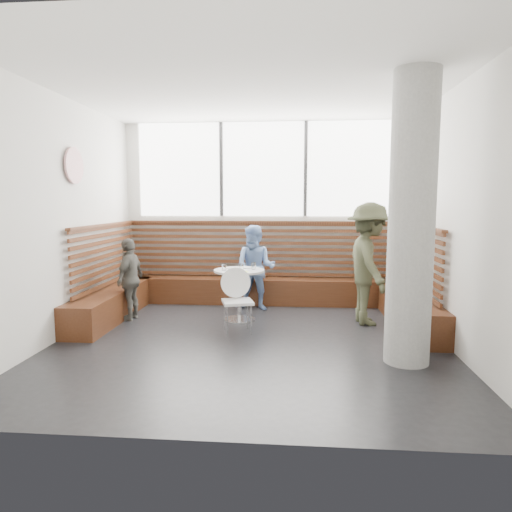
# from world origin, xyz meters

# --- Properties ---
(room) EXTENTS (5.00, 5.00, 3.20)m
(room) POSITION_xyz_m (0.00, 0.00, 1.60)
(room) COLOR silver
(room) RESTS_ON ground
(booth) EXTENTS (5.00, 2.50, 1.44)m
(booth) POSITION_xyz_m (0.00, 1.77, 0.41)
(booth) COLOR #3D1E0F
(booth) RESTS_ON ground
(concrete_column) EXTENTS (0.50, 0.50, 3.20)m
(concrete_column) POSITION_xyz_m (1.85, -0.60, 1.60)
(concrete_column) COLOR gray
(concrete_column) RESTS_ON ground
(wall_art) EXTENTS (0.03, 0.50, 0.50)m
(wall_art) POSITION_xyz_m (-2.46, 0.40, 2.30)
(wall_art) COLOR white
(wall_art) RESTS_ON room
(cafe_table) EXTENTS (0.76, 0.76, 0.79)m
(cafe_table) POSITION_xyz_m (-0.26, 1.03, 0.56)
(cafe_table) COLOR silver
(cafe_table) RESTS_ON ground
(cafe_chair) EXTENTS (0.42, 0.41, 0.88)m
(cafe_chair) POSITION_xyz_m (-0.20, 0.46, 0.52)
(cafe_chair) COLOR white
(cafe_chair) RESTS_ON ground
(adult_man) EXTENTS (0.80, 1.24, 1.80)m
(adult_man) POSITION_xyz_m (1.67, 1.04, 0.90)
(adult_man) COLOR #3E422C
(adult_man) RESTS_ON ground
(child_back) EXTENTS (0.77, 0.65, 1.42)m
(child_back) POSITION_xyz_m (-0.07, 1.75, 0.71)
(child_back) COLOR #7A9CD5
(child_back) RESTS_ON ground
(child_left) EXTENTS (0.38, 0.76, 1.26)m
(child_left) POSITION_xyz_m (-1.94, 0.97, 0.63)
(child_left) COLOR #5E5D55
(child_left) RESTS_ON ground
(plate_near) EXTENTS (0.19, 0.19, 0.01)m
(plate_near) POSITION_xyz_m (-0.42, 1.16, 0.79)
(plate_near) COLOR white
(plate_near) RESTS_ON cafe_table
(plate_far) EXTENTS (0.21, 0.21, 0.01)m
(plate_far) POSITION_xyz_m (-0.18, 1.22, 0.79)
(plate_far) COLOR white
(plate_far) RESTS_ON cafe_table
(glass_left) EXTENTS (0.07, 0.07, 0.11)m
(glass_left) POSITION_xyz_m (-0.48, 0.95, 0.84)
(glass_left) COLOR white
(glass_left) RESTS_ON cafe_table
(glass_mid) EXTENTS (0.06, 0.06, 0.10)m
(glass_mid) POSITION_xyz_m (-0.21, 0.95, 0.84)
(glass_mid) COLOR white
(glass_mid) RESTS_ON cafe_table
(glass_right) EXTENTS (0.07, 0.07, 0.11)m
(glass_right) POSITION_xyz_m (-0.04, 1.08, 0.84)
(glass_right) COLOR white
(glass_right) RESTS_ON cafe_table
(menu_card) EXTENTS (0.25, 0.21, 0.00)m
(menu_card) POSITION_xyz_m (-0.21, 0.82, 0.79)
(menu_card) COLOR #A5C64C
(menu_card) RESTS_ON cafe_table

